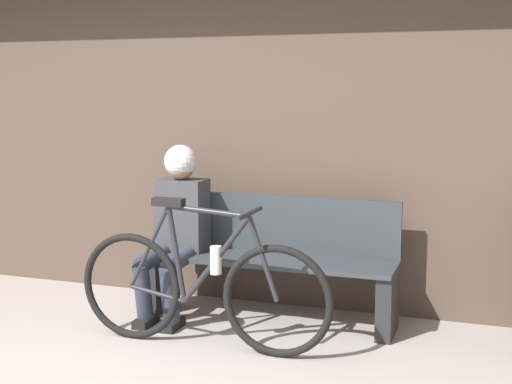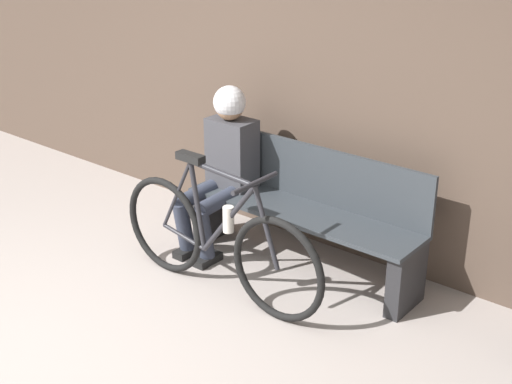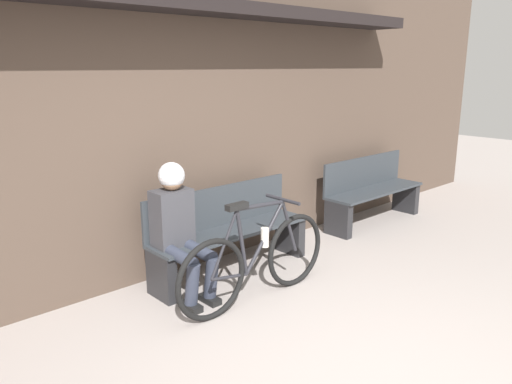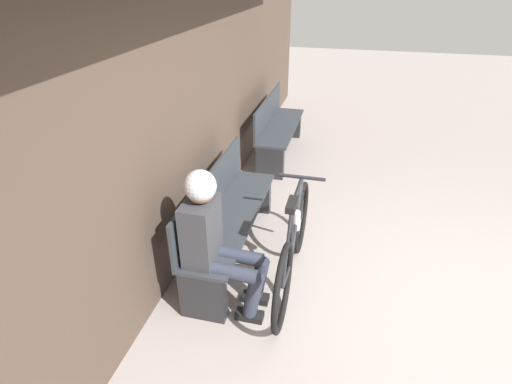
# 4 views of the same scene
# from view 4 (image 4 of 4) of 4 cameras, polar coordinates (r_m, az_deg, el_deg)

# --- Properties ---
(ground_plane) EXTENTS (24.00, 24.00, 0.00)m
(ground_plane) POSITION_cam_4_polar(r_m,az_deg,el_deg) (3.50, 26.80, -17.92)
(ground_plane) COLOR gray
(storefront_wall) EXTENTS (12.00, 0.56, 3.20)m
(storefront_wall) POSITION_cam_4_polar(r_m,az_deg,el_deg) (2.84, -16.62, 13.16)
(storefront_wall) COLOR #4C3D33
(storefront_wall) RESTS_ON ground_plane
(park_bench_near) EXTENTS (1.72, 0.42, 0.85)m
(park_bench_near) POSITION_cam_4_polar(r_m,az_deg,el_deg) (3.67, -4.17, -3.66)
(park_bench_near) COLOR #2D3338
(park_bench_near) RESTS_ON ground_plane
(bicycle) EXTENTS (1.66, 0.40, 0.92)m
(bicycle) POSITION_cam_4_polar(r_m,az_deg,el_deg) (3.38, 5.35, -7.54)
(bicycle) COLOR black
(bicycle) RESTS_ON ground_plane
(person_seated) EXTENTS (0.34, 0.61, 1.20)m
(person_seated) POSITION_cam_4_polar(r_m,az_deg,el_deg) (2.97, -6.08, -5.98)
(person_seated) COLOR #2D3342
(person_seated) RESTS_ON ground_plane
(park_bench_far) EXTENTS (1.60, 0.42, 0.85)m
(park_bench_far) POSITION_cam_4_polar(r_m,az_deg,el_deg) (5.76, 3.08, 9.03)
(park_bench_far) COLOR #2D3338
(park_bench_far) RESTS_ON ground_plane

